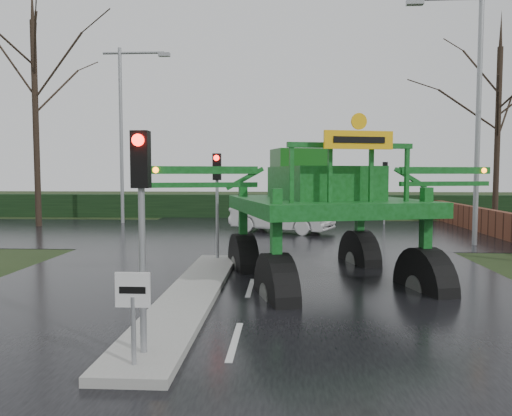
# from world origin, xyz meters

# --- Properties ---
(ground) EXTENTS (140.00, 140.00, 0.00)m
(ground) POSITION_xyz_m (0.00, 0.00, 0.00)
(ground) COLOR black
(ground) RESTS_ON ground
(road_main) EXTENTS (14.00, 80.00, 0.02)m
(road_main) POSITION_xyz_m (0.00, 10.00, 0.00)
(road_main) COLOR black
(road_main) RESTS_ON ground
(road_cross) EXTENTS (80.00, 12.00, 0.02)m
(road_cross) POSITION_xyz_m (0.00, 16.00, 0.01)
(road_cross) COLOR black
(road_cross) RESTS_ON ground
(median_island) EXTENTS (1.20, 10.00, 0.16)m
(median_island) POSITION_xyz_m (-1.30, 3.00, 0.09)
(median_island) COLOR gray
(median_island) RESTS_ON ground
(hedge_row) EXTENTS (44.00, 0.90, 1.50)m
(hedge_row) POSITION_xyz_m (0.00, 24.00, 0.75)
(hedge_row) COLOR black
(hedge_row) RESTS_ON ground
(brick_wall) EXTENTS (0.40, 20.00, 1.20)m
(brick_wall) POSITION_xyz_m (10.50, 16.00, 0.60)
(brick_wall) COLOR #592D1E
(brick_wall) RESTS_ON ground
(keep_left_sign) EXTENTS (0.50, 0.07, 1.35)m
(keep_left_sign) POSITION_xyz_m (-1.30, -1.50, 1.06)
(keep_left_sign) COLOR gray
(keep_left_sign) RESTS_ON ground
(traffic_signal_near) EXTENTS (0.26, 0.33, 3.52)m
(traffic_signal_near) POSITION_xyz_m (-1.30, -1.01, 2.59)
(traffic_signal_near) COLOR gray
(traffic_signal_near) RESTS_ON ground
(traffic_signal_mid) EXTENTS (0.26, 0.33, 3.52)m
(traffic_signal_mid) POSITION_xyz_m (-1.30, 7.49, 2.59)
(traffic_signal_mid) COLOR gray
(traffic_signal_mid) RESTS_ON ground
(traffic_signal_far) EXTENTS (0.26, 0.33, 3.52)m
(traffic_signal_far) POSITION_xyz_m (6.50, 20.01, 2.59)
(traffic_signal_far) COLOR gray
(traffic_signal_far) RESTS_ON ground
(street_light_right) EXTENTS (3.85, 0.30, 10.00)m
(street_light_right) POSITION_xyz_m (8.19, 12.00, 5.99)
(street_light_right) COLOR gray
(street_light_right) RESTS_ON ground
(street_light_left_far) EXTENTS (3.85, 0.30, 10.00)m
(street_light_left_far) POSITION_xyz_m (-8.19, 20.00, 5.99)
(street_light_left_far) COLOR gray
(street_light_left_far) RESTS_ON ground
(tree_left_far) EXTENTS (7.70, 7.70, 13.26)m
(tree_left_far) POSITION_xyz_m (-12.50, 18.00, 7.15)
(tree_left_far) COLOR black
(tree_left_far) RESTS_ON ground
(tree_right_far) EXTENTS (7.00, 7.00, 12.05)m
(tree_right_far) POSITION_xyz_m (13.00, 21.00, 6.50)
(tree_right_far) COLOR black
(tree_right_far) RESTS_ON ground
(crop_sprayer) EXTENTS (9.24, 6.94, 5.34)m
(crop_sprayer) POSITION_xyz_m (0.59, 3.27, 2.53)
(crop_sprayer) COLOR black
(crop_sprayer) RESTS_ON ground
(white_sedan) EXTENTS (5.25, 3.59, 1.64)m
(white_sedan) POSITION_xyz_m (0.72, 15.90, 0.00)
(white_sedan) COLOR silver
(white_sedan) RESTS_ON ground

